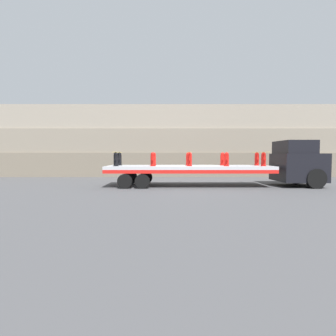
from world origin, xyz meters
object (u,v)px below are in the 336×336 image
object	(u,v)px
fire_hydrant_red_near_3	(226,159)
fire_hydrant_red_near_4	(262,159)
flatbed_trailer	(180,169)
fire_hydrant_red_far_2	(187,159)
fire_hydrant_red_near_2	(189,159)
fire_hydrant_black_near_0	(115,159)
fire_hydrant_red_far_4	(256,159)
fire_hydrant_black_far_0	(118,159)
fire_hydrant_red_near_1	(152,159)
fire_hydrant_red_far_3	(221,159)
fire_hydrant_red_far_1	(153,159)
truck_cab	(298,163)

from	to	relation	value
fire_hydrant_red_near_3	fire_hydrant_red_near_4	bearing A→B (deg)	0.00
flatbed_trailer	fire_hydrant_red_far_2	size ratio (longest dim) A/B	12.13
fire_hydrant_red_near_4	fire_hydrant_red_near_2	bearing A→B (deg)	180.00
flatbed_trailer	fire_hydrant_red_near_3	distance (m)	2.69
fire_hydrant_black_near_0	fire_hydrant_red_far_4	size ratio (longest dim) A/B	1.00
fire_hydrant_black_far_0	fire_hydrant_red_near_1	xyz separation A→B (m)	(2.12, -1.13, 0.00)
fire_hydrant_red_near_4	fire_hydrant_red_far_4	bearing A→B (deg)	90.00
fire_hydrant_red_near_3	fire_hydrant_red_far_3	bearing A→B (deg)	90.00
fire_hydrant_red_near_4	fire_hydrant_red_far_1	bearing A→B (deg)	169.94
fire_hydrant_red_near_2	fire_hydrant_red_far_2	distance (m)	1.13
fire_hydrant_red_near_2	fire_hydrant_red_far_4	world-z (taller)	same
fire_hydrant_black_far_0	flatbed_trailer	bearing A→B (deg)	-8.45
flatbed_trailer	fire_hydrant_red_near_1	distance (m)	1.86
truck_cab	fire_hydrant_red_near_3	xyz separation A→B (m)	(-4.44, -0.56, 0.24)
truck_cab	fire_hydrant_red_far_2	world-z (taller)	truck_cab
fire_hydrant_red_far_3	fire_hydrant_red_near_4	size ratio (longest dim) A/B	1.00
fire_hydrant_black_near_0	fire_hydrant_red_near_1	world-z (taller)	same
fire_hydrant_red_far_1	fire_hydrant_red_near_2	world-z (taller)	same
flatbed_trailer	fire_hydrant_black_near_0	distance (m)	3.88
fire_hydrant_red_far_3	fire_hydrant_red_far_2	bearing A→B (deg)	180.00
flatbed_trailer	fire_hydrant_red_far_2	bearing A→B (deg)	51.71
fire_hydrant_black_near_0	fire_hydrant_red_far_3	distance (m)	6.46
fire_hydrant_black_far_0	fire_hydrant_red_near_4	world-z (taller)	same
fire_hydrant_black_far_0	fire_hydrant_red_near_2	world-z (taller)	same
fire_hydrant_red_far_1	fire_hydrant_red_far_3	bearing A→B (deg)	0.00
fire_hydrant_red_near_2	fire_hydrant_red_far_3	xyz separation A→B (m)	(2.12, 1.13, 0.00)
flatbed_trailer	fire_hydrant_red_far_4	distance (m)	4.76
flatbed_trailer	fire_hydrant_red_near_2	distance (m)	0.93
fire_hydrant_red_near_3	fire_hydrant_red_far_3	distance (m)	1.13
truck_cab	fire_hydrant_black_near_0	distance (m)	10.82
fire_hydrant_black_far_0	fire_hydrant_red_far_2	bearing A→B (deg)	0.00
truck_cab	fire_hydrant_red_far_4	bearing A→B (deg)	166.34
truck_cab	flatbed_trailer	xyz separation A→B (m)	(-7.01, 0.00, -0.35)
fire_hydrant_black_far_0	fire_hydrant_red_near_3	size ratio (longest dim) A/B	1.00
fire_hydrant_red_far_2	fire_hydrant_red_far_4	xyz separation A→B (m)	(4.24, 0.00, 0.00)
flatbed_trailer	fire_hydrant_red_far_1	distance (m)	1.86
fire_hydrant_red_near_1	fire_hydrant_black_near_0	bearing A→B (deg)	180.00
fire_hydrant_black_near_0	fire_hydrant_red_far_2	bearing A→B (deg)	14.90
fire_hydrant_red_near_2	fire_hydrant_red_near_3	world-z (taller)	same
fire_hydrant_red_near_4	fire_hydrant_red_far_4	size ratio (longest dim) A/B	1.00
flatbed_trailer	fire_hydrant_red_near_3	bearing A→B (deg)	-12.40
fire_hydrant_black_far_0	fire_hydrant_red_far_4	bearing A→B (deg)	0.00
flatbed_trailer	fire_hydrant_black_far_0	bearing A→B (deg)	171.55
flatbed_trailer	fire_hydrant_red_far_2	world-z (taller)	fire_hydrant_red_far_2
fire_hydrant_red_far_1	truck_cab	bearing A→B (deg)	-3.72
fire_hydrant_black_far_0	fire_hydrant_red_near_1	distance (m)	2.40
fire_hydrant_red_near_1	fire_hydrant_red_far_1	xyz separation A→B (m)	(0.00, 1.13, 0.00)
fire_hydrant_red_near_1	fire_hydrant_red_far_3	xyz separation A→B (m)	(4.24, 1.13, 0.00)
fire_hydrant_red_far_1	fire_hydrant_red_far_2	world-z (taller)	same
fire_hydrant_red_far_1	fire_hydrant_red_near_4	size ratio (longest dim) A/B	1.00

